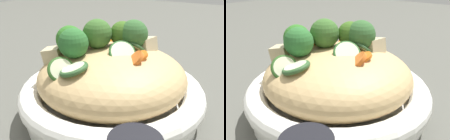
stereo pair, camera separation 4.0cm
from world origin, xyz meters
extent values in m
plane|color=#51514A|center=(0.00, 0.00, 0.00)|extent=(3.00, 3.00, 0.00)
cylinder|color=white|center=(0.00, 0.00, 0.01)|extent=(0.29, 0.29, 0.02)
torus|color=white|center=(0.00, 0.00, 0.04)|extent=(0.31, 0.31, 0.04)
ellipsoid|color=tan|center=(0.00, 0.00, 0.07)|extent=(0.25, 0.25, 0.09)
torus|color=tan|center=(0.05, -0.03, 0.11)|extent=(0.06, 0.06, 0.02)
torus|color=tan|center=(0.00, 0.00, 0.11)|extent=(0.06, 0.06, 0.01)
cone|color=#95B873|center=(0.04, 0.05, 0.11)|extent=(0.03, 0.03, 0.02)
sphere|color=#2C682E|center=(0.04, 0.05, 0.13)|extent=(0.07, 0.07, 0.05)
cone|color=#8FAF6C|center=(-0.02, -0.04, 0.11)|extent=(0.03, 0.03, 0.01)
sphere|color=#33622F|center=(-0.02, -0.04, 0.13)|extent=(0.06, 0.06, 0.05)
cone|color=#94B275|center=(0.06, 0.03, 0.10)|extent=(0.03, 0.03, 0.02)
sphere|color=#2E6D23|center=(0.06, 0.03, 0.13)|extent=(0.06, 0.06, 0.04)
cone|color=#9AB576|center=(0.03, -0.01, 0.11)|extent=(0.02, 0.02, 0.01)
sphere|color=#3C632F|center=(0.03, -0.01, 0.13)|extent=(0.04, 0.04, 0.03)
cone|color=#8FB372|center=(0.00, -0.03, 0.11)|extent=(0.02, 0.02, 0.02)
sphere|color=#3B6520|center=(0.00, -0.03, 0.13)|extent=(0.04, 0.04, 0.04)
cone|color=#95B46B|center=(0.02, -0.10, 0.09)|extent=(0.02, 0.02, 0.01)
sphere|color=#396C30|center=(0.02, -0.10, 0.11)|extent=(0.05, 0.05, 0.05)
cone|color=#9AAD76|center=(0.03, 0.00, 0.11)|extent=(0.03, 0.03, 0.01)
sphere|color=#3A662A|center=(0.03, 0.00, 0.14)|extent=(0.07, 0.07, 0.05)
cylinder|color=orange|center=(0.06, 0.00, 0.11)|extent=(0.03, 0.03, 0.02)
cylinder|color=orange|center=(0.05, -0.07, 0.10)|extent=(0.03, 0.03, 0.02)
cylinder|color=orange|center=(-0.05, 0.01, 0.11)|extent=(0.04, 0.04, 0.02)
cylinder|color=orange|center=(0.08, 0.01, 0.11)|extent=(0.03, 0.03, 0.02)
cylinder|color=orange|center=(0.09, -0.03, 0.10)|extent=(0.04, 0.04, 0.03)
cylinder|color=orange|center=(-0.05, 0.00, 0.11)|extent=(0.04, 0.04, 0.02)
cylinder|color=beige|center=(-0.03, -0.03, 0.11)|extent=(0.03, 0.03, 0.02)
torus|color=#2C522B|center=(-0.03, -0.03, 0.11)|extent=(0.04, 0.04, 0.03)
cylinder|color=beige|center=(0.03, 0.09, 0.10)|extent=(0.04, 0.04, 0.03)
torus|color=#2E5C22|center=(0.03, 0.09, 0.10)|extent=(0.05, 0.05, 0.03)
cylinder|color=beige|center=(0.01, 0.08, 0.11)|extent=(0.05, 0.05, 0.02)
torus|color=#30582C|center=(0.01, 0.08, 0.11)|extent=(0.06, 0.06, 0.02)
cylinder|color=beige|center=(-0.02, 0.01, 0.12)|extent=(0.05, 0.05, 0.03)
torus|color=#295D27|center=(-0.02, 0.01, 0.12)|extent=(0.05, 0.06, 0.03)
cube|color=#C4B58B|center=(0.08, 0.05, 0.10)|extent=(0.04, 0.04, 0.03)
cube|color=#CCBA91|center=(-0.03, -0.05, 0.11)|extent=(0.04, 0.04, 0.03)
camera|label=1|loc=(-0.20, 0.31, 0.24)|focal=38.20mm
camera|label=2|loc=(-0.23, 0.28, 0.24)|focal=38.20mm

